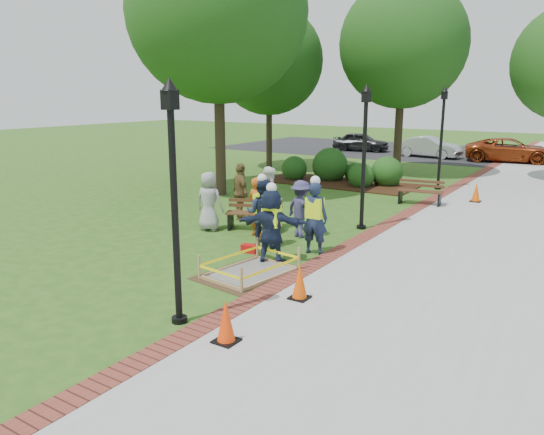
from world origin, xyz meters
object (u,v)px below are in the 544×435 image
Objects in this scene: hivis_worker_b at (315,216)px; hivis_worker_a at (272,224)px; wet_concrete_pad at (250,264)px; cone_front at (226,322)px; bench_near at (254,220)px; lamp_near at (174,186)px; hivis_worker_c at (262,211)px.

hivis_worker_a is at bearing -112.56° from hivis_worker_b.
cone_front is (1.62, -2.97, 0.13)m from wet_concrete_pad.
bench_near is 2.28× the size of cone_front.
hivis_worker_c is (-1.44, 4.78, -1.51)m from lamp_near.
hivis_worker_c is (-1.02, 2.00, 0.74)m from wet_concrete_pad.
bench_near is 7.39m from cone_front.
bench_near is 7.02m from lamp_near.
lamp_near is at bearing -90.24° from hivis_worker_b.
cone_front is at bearing -58.59° from bench_near.
bench_near is at bearing 156.92° from hivis_worker_b.
bench_near is at bearing 113.36° from lamp_near.
lamp_near is (2.64, -6.12, 2.20)m from bench_near.
lamp_near is at bearing -66.64° from bench_near.
wet_concrete_pad is 3.32× the size of cone_front.
hivis_worker_a reaches higher than cone_front.
lamp_near is at bearing -81.49° from wet_concrete_pad.
bench_near is at bearing 132.09° from hivis_worker_c.
wet_concrete_pad is 1.23m from hivis_worker_a.
wet_concrete_pad is at bearing -86.12° from hivis_worker_a.
bench_near is 0.88× the size of hivis_worker_c.
hivis_worker_b is (-1.19, 5.17, 0.62)m from cone_front.
wet_concrete_pad is 2.36m from hivis_worker_c.
lamp_near reaches higher than hivis_worker_b.
hivis_worker_b is at bearing -23.08° from bench_near.
lamp_near is at bearing 171.30° from cone_front.
hivis_worker_c is (-0.95, 1.01, 0.00)m from hivis_worker_a.
hivis_worker_c is (-1.46, -0.20, -0.02)m from hivis_worker_b.
wet_concrete_pad is 1.28× the size of hivis_worker_a.
hivis_worker_b is (2.66, -1.13, 0.70)m from bench_near.
bench_near is 2.98m from hivis_worker_b.
lamp_near reaches higher than hivis_worker_a.
hivis_worker_a is 1.31m from hivis_worker_b.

